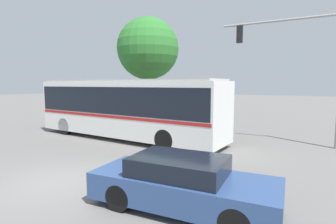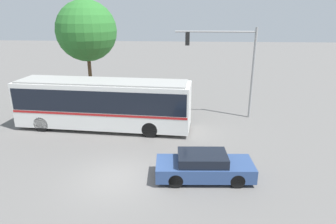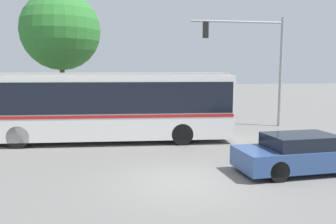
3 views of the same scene
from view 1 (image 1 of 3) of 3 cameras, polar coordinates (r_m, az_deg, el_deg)
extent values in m
plane|color=slate|center=(9.21, -22.46, -13.82)|extent=(140.00, 140.00, 0.00)
cube|color=silver|center=(14.91, -9.11, 0.87)|extent=(11.68, 3.27, 2.95)
cube|color=black|center=(14.87, -9.14, 2.68)|extent=(11.46, 3.30, 1.42)
cube|color=#B21E1E|center=(14.95, -9.09, -0.48)|extent=(11.57, 3.30, 0.14)
cube|color=black|center=(19.23, -22.12, 2.72)|extent=(0.20, 2.14, 1.65)
cube|color=#9D9D99|center=(14.85, -9.21, 6.74)|extent=(11.21, 3.04, 0.10)
cylinder|color=black|center=(17.23, -21.34, -2.87)|extent=(1.02, 0.36, 1.00)
cylinder|color=black|center=(18.60, -15.80, -2.05)|extent=(1.02, 0.36, 1.00)
cylinder|color=black|center=(12.19, -0.68, -6.04)|extent=(1.02, 0.36, 1.00)
cylinder|color=black|center=(14.06, 4.33, -4.42)|extent=(1.02, 0.36, 1.00)
cube|color=navy|center=(6.74, 3.29, -16.14)|extent=(4.65, 2.05, 0.67)
cube|color=black|center=(6.59, 2.39, -11.51)|extent=(2.37, 1.69, 0.45)
cylinder|color=black|center=(7.17, 16.69, -16.59)|extent=(0.68, 0.26, 0.67)
cylinder|color=black|center=(5.80, 14.24, -22.25)|extent=(0.68, 0.26, 0.67)
cylinder|color=black|center=(8.00, -3.94, -13.88)|extent=(0.68, 0.26, 0.67)
cylinder|color=black|center=(6.81, -10.55, -17.70)|extent=(0.68, 0.26, 0.67)
cylinder|color=gray|center=(15.08, 22.80, 17.75)|extent=(5.62, 0.12, 0.12)
cube|color=black|center=(15.33, 15.25, 15.90)|extent=(0.30, 0.22, 0.90)
cylinder|color=red|center=(15.50, 15.40, 16.92)|extent=(0.18, 0.02, 0.18)
cylinder|color=yellow|center=(15.44, 15.36, 15.82)|extent=(0.18, 0.02, 0.18)
cylinder|color=green|center=(15.39, 15.33, 14.72)|extent=(0.18, 0.02, 0.18)
cube|color=#286028|center=(17.87, -0.50, -2.44)|extent=(6.54, 1.13, 0.82)
cube|color=#CC3351|center=(17.77, -0.50, -0.02)|extent=(6.41, 1.07, 0.70)
cylinder|color=brown|center=(22.54, -4.29, 3.57)|extent=(0.32, 0.32, 4.14)
sphere|color=#2D752D|center=(22.71, -4.37, 13.52)|extent=(5.16, 5.16, 5.16)
camera|label=2|loc=(8.89, -126.50, 26.40)|focal=31.72mm
camera|label=3|loc=(10.09, -88.63, 2.23)|focal=36.09mm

